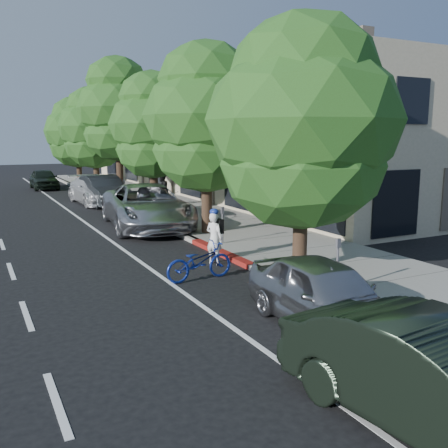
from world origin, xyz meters
TOP-DOWN VIEW (x-y plane):
  - ground at (0.00, 0.00)m, footprint 120.00×120.00m
  - sidewalk at (2.30, 8.00)m, footprint 4.60×56.00m
  - curb at (0.00, 8.00)m, footprint 0.30×56.00m
  - curb_red_segment at (0.00, 1.00)m, footprint 0.32×4.00m
  - storefront_building at (9.60, 18.00)m, footprint 10.00×36.00m
  - street_tree_0 at (0.90, -2.00)m, footprint 5.24×5.24m
  - street_tree_1 at (0.90, 4.00)m, footprint 4.71×4.71m
  - street_tree_2 at (0.90, 10.00)m, footprint 4.14×4.14m
  - street_tree_3 at (0.90, 16.00)m, footprint 4.66×4.66m
  - street_tree_4 at (0.90, 22.00)m, footprint 4.93×4.93m
  - street_tree_5 at (0.90, 28.00)m, footprint 5.16×5.16m
  - cyclist at (-0.70, 0.08)m, footprint 0.58×0.68m
  - bicycle at (-1.80, -1.26)m, footprint 1.96×0.81m
  - silver_suv at (-0.56, 6.75)m, footprint 3.78×6.86m
  - dark_sedan at (-0.50, 14.50)m, footprint 2.06×5.10m
  - white_pickup at (-0.71, 15.43)m, footprint 2.44×5.42m
  - dark_suv_far at (-2.20, 25.15)m, footprint 1.73×4.27m
  - near_car_a at (-1.02, -5.50)m, footprint 1.93×4.23m
  - near_car_b at (-1.98, -9.00)m, footprint 2.13×4.65m
  - pedestrian at (2.03, 11.93)m, footprint 1.06×1.05m

SIDE VIEW (x-z plane):
  - ground at x=0.00m, z-range 0.00..0.00m
  - sidewalk at x=2.30m, z-range 0.00..0.15m
  - curb at x=0.00m, z-range 0.00..0.15m
  - curb_red_segment at x=0.00m, z-range 0.00..0.15m
  - bicycle at x=-1.80m, z-range 0.00..1.00m
  - near_car_a at x=-1.02m, z-range 0.00..1.41m
  - dark_suv_far at x=-2.20m, z-range 0.00..1.45m
  - near_car_b at x=-1.98m, z-range 0.00..1.48m
  - white_pickup at x=-0.71m, z-range 0.00..1.54m
  - cyclist at x=-0.70m, z-range 0.00..1.56m
  - dark_sedan at x=-0.50m, z-range 0.00..1.65m
  - silver_suv at x=-0.56m, z-range 0.00..1.82m
  - pedestrian at x=2.03m, z-range 0.15..1.88m
  - storefront_building at x=9.60m, z-range 0.00..7.00m
  - street_tree_0 at x=0.90m, z-range 0.60..7.58m
  - street_tree_5 at x=0.90m, z-range 0.61..7.57m
  - street_tree_2 at x=0.90m, z-range 0.81..7.67m
  - street_tree_4 at x=0.90m, z-range 0.73..7.94m
  - street_tree_1 at x=0.90m, z-range 0.79..8.03m
  - street_tree_3 at x=0.90m, z-range 1.07..9.40m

